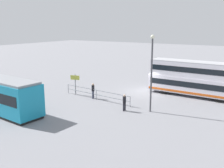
# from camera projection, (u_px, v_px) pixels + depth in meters

# --- Properties ---
(ground_plane) EXTENTS (160.00, 160.00, 0.00)m
(ground_plane) POSITION_uv_depth(u_px,v_px,m) (146.00, 93.00, 31.24)
(ground_plane) COLOR gray
(double_decker_bus) EXTENTS (10.74, 2.81, 3.98)m
(double_decker_bus) POSITION_uv_depth(u_px,v_px,m) (196.00, 79.00, 29.58)
(double_decker_bus) COLOR silver
(double_decker_bus) RESTS_ON ground
(pedestrian_near_railing) EXTENTS (0.40, 0.40, 1.71)m
(pedestrian_near_railing) POSITION_uv_depth(u_px,v_px,m) (93.00, 90.00, 28.87)
(pedestrian_near_railing) COLOR #33384C
(pedestrian_near_railing) RESTS_ON ground
(pedestrian_crossing) EXTENTS (0.37, 0.37, 1.61)m
(pedestrian_crossing) POSITION_uv_depth(u_px,v_px,m) (124.00, 101.00, 24.71)
(pedestrian_crossing) COLOR black
(pedestrian_crossing) RESTS_ON ground
(pedestrian_railing) EXTENTS (8.84, 0.88, 1.08)m
(pedestrian_railing) POSITION_uv_depth(u_px,v_px,m) (96.00, 93.00, 28.54)
(pedestrian_railing) COLOR gray
(pedestrian_railing) RESTS_ON ground
(info_sign) EXTENTS (1.10, 0.32, 2.39)m
(info_sign) POSITION_uv_depth(u_px,v_px,m) (75.00, 81.00, 30.34)
(info_sign) COLOR slate
(info_sign) RESTS_ON ground
(street_lamp) EXTENTS (0.36, 0.36, 7.11)m
(street_lamp) POSITION_uv_depth(u_px,v_px,m) (152.00, 68.00, 23.79)
(street_lamp) COLOR #4C4C51
(street_lamp) RESTS_ON ground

